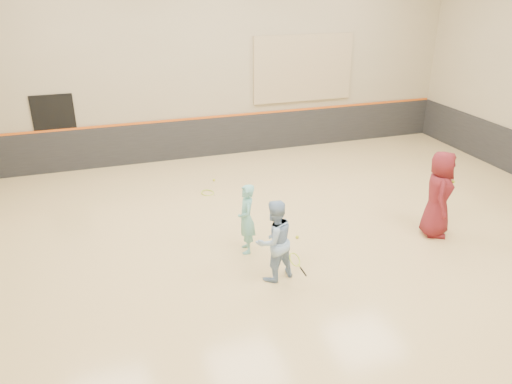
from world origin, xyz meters
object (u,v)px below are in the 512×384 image
object	(u,v)px
instructor	(274,241)
spare_racket	(207,191)
young_man	(439,194)
girl	(246,219)

from	to	relation	value
instructor	spare_racket	size ratio (longest dim) A/B	2.10
spare_racket	young_man	bearing A→B (deg)	-41.22
girl	instructor	world-z (taller)	instructor
instructor	spare_racket	bearing A→B (deg)	-101.77
instructor	young_man	world-z (taller)	young_man
spare_racket	instructor	bearing A→B (deg)	-86.15
girl	spare_racket	xyz separation A→B (m)	(-0.10, 3.06, -0.65)
girl	spare_racket	bearing A→B (deg)	-168.87
instructor	young_man	distance (m)	3.90
girl	instructor	size ratio (longest dim) A/B	0.93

